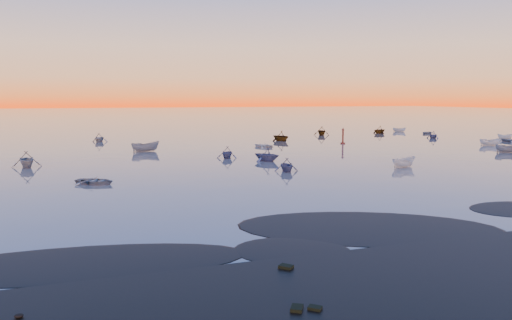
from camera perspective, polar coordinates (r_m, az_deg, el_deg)
name	(u,v)px	position (r m, az deg, el deg)	size (l,w,h in m)	color
ground	(172,131)	(128.52, -9.57, 3.32)	(600.00, 600.00, 0.00)	slate
mud_lobes	(450,228)	(34.74, 21.30, -7.28)	(140.00, 6.00, 0.07)	black
moored_fleet	(222,148)	(82.80, -3.87, 1.33)	(124.00, 58.00, 1.20)	silver
boat_near_left	(95,184)	(51.21, -17.92, -2.61)	(3.85, 1.60, 0.96)	slate
boat_near_center	(403,167)	(62.93, 16.50, -0.79)	(3.62, 1.53, 1.25)	silver
boat_near_right	(267,161)	(66.32, 1.23, -0.10)	(3.97, 1.79, 1.39)	#39426C
channel_marker	(343,137)	(92.52, 9.90, 2.60)	(0.85, 0.85, 3.04)	#4E1810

